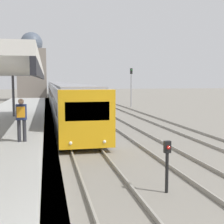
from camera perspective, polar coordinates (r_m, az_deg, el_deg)
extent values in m
cube|color=black|center=(13.64, -12.66, 6.43)|extent=(0.08, 19.20, 0.24)
cylinder|color=#47474C|center=(21.45, -17.59, 2.78)|extent=(0.16, 0.16, 2.66)
cylinder|color=#2D2D33|center=(12.55, -16.62, -3.31)|extent=(0.14, 0.14, 0.85)
cylinder|color=#2D2D33|center=(12.54, -15.71, -3.30)|extent=(0.14, 0.14, 0.85)
cube|color=navy|center=(12.45, -16.26, -0.01)|extent=(0.40, 0.22, 0.60)
sphere|color=tan|center=(12.42, -16.31, 1.85)|extent=(0.22, 0.22, 0.22)
cube|color=orange|center=(12.25, -16.33, -0.01)|extent=(0.30, 0.18, 0.40)
cube|color=gold|center=(14.55, -4.67, -1.23)|extent=(2.61, 0.70, 2.70)
cube|color=black|center=(14.18, -4.52, 0.12)|extent=(2.04, 0.04, 0.86)
sphere|color=#EFEACC|center=(14.30, -7.60, -5.65)|extent=(0.16, 0.16, 0.16)
sphere|color=#EFEACC|center=(14.50, -1.38, -5.44)|extent=(0.16, 0.16, 0.16)
cube|color=#A8ADB7|center=(22.94, -7.36, 1.31)|extent=(2.61, 16.26, 2.70)
cube|color=gray|center=(22.88, -7.40, 4.84)|extent=(2.30, 15.93, 0.12)
cube|color=black|center=(22.92, -7.37, 2.05)|extent=(2.63, 14.96, 0.70)
cylinder|color=black|center=(17.80, -9.51, -4.14)|extent=(0.12, 0.70, 0.70)
cylinder|color=black|center=(18.02, -2.42, -3.94)|extent=(0.12, 0.70, 0.70)
cylinder|color=black|center=(28.26, -10.43, -0.48)|extent=(0.12, 0.70, 0.70)
cylinder|color=black|center=(28.40, -5.95, -0.39)|extent=(0.12, 0.70, 0.70)
cube|color=#A8ADB7|center=(39.49, -9.30, 3.15)|extent=(2.61, 16.26, 2.70)
cube|color=gray|center=(39.45, -9.33, 5.19)|extent=(2.30, 15.93, 0.12)
cube|color=black|center=(39.48, -9.30, 3.58)|extent=(2.63, 14.96, 0.70)
cylinder|color=black|center=(34.27, -10.70, 0.60)|extent=(0.12, 0.70, 0.70)
cylinder|color=black|center=(34.39, -7.00, 0.68)|extent=(0.12, 0.70, 0.70)
cylinder|color=black|center=(44.80, -11.00, 1.80)|extent=(0.12, 0.70, 0.70)
cylinder|color=black|center=(44.89, -8.17, 1.85)|extent=(0.12, 0.70, 0.70)
cube|color=#A8ADB7|center=(56.07, -10.09, 3.90)|extent=(2.61, 16.26, 2.70)
cube|color=gray|center=(56.05, -10.12, 5.34)|extent=(2.30, 15.93, 0.12)
cube|color=black|center=(56.07, -10.10, 4.20)|extent=(2.63, 14.96, 0.70)
cylinder|color=black|center=(50.83, -11.12, 2.26)|extent=(0.12, 0.70, 0.70)
cylinder|color=black|center=(50.91, -8.62, 2.31)|extent=(0.12, 0.70, 0.70)
cylinder|color=black|center=(61.38, -11.27, 2.85)|extent=(0.12, 0.70, 0.70)
cylinder|color=black|center=(61.44, -9.20, 2.89)|extent=(0.12, 0.70, 0.70)
cube|color=#A8ADB7|center=(72.67, -10.52, 4.30)|extent=(2.61, 16.26, 2.70)
cube|color=gray|center=(72.65, -10.54, 5.42)|extent=(2.30, 15.93, 0.12)
cube|color=black|center=(72.66, -10.53, 4.54)|extent=(2.63, 14.96, 0.70)
cylinder|color=black|center=(67.41, -11.33, 3.10)|extent=(0.12, 0.70, 0.70)
cylinder|color=black|center=(67.47, -9.44, 3.14)|extent=(0.12, 0.70, 0.70)
cylinder|color=black|center=(77.97, -11.42, 3.45)|extent=(0.12, 0.70, 0.70)
cylinder|color=black|center=(78.02, -9.79, 3.48)|extent=(0.12, 0.70, 0.70)
cylinder|color=black|center=(9.73, 10.00, -10.89)|extent=(0.10, 0.10, 1.23)
cube|color=black|center=(9.53, 10.08, -6.30)|extent=(0.20, 0.14, 0.36)
sphere|color=red|center=(9.45, 10.29, -6.41)|extent=(0.11, 0.11, 0.11)
cylinder|color=gray|center=(40.30, 3.52, 4.47)|extent=(0.14, 0.14, 4.94)
cube|color=black|center=(40.31, 3.54, 7.48)|extent=(0.28, 0.20, 0.70)
sphere|color=green|center=(40.19, 3.59, 7.69)|extent=(0.14, 0.14, 0.14)
cube|color=slate|center=(54.70, -14.37, 6.57)|extent=(4.71, 4.71, 8.61)
sphere|color=#4C5666|center=(55.04, -14.51, 12.10)|extent=(3.62, 3.62, 3.62)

